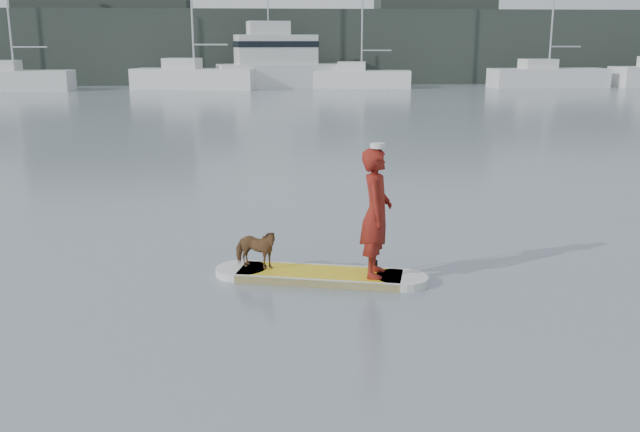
{
  "coord_description": "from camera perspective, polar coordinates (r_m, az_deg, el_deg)",
  "views": [
    {
      "loc": [
        3.15,
        -8.94,
        3.57
      ],
      "look_at": [
        3.96,
        1.41,
        1.0
      ],
      "focal_mm": 40.0,
      "sensor_mm": 36.0,
      "label": 1
    }
  ],
  "objects": [
    {
      "name": "sailboat_f",
      "position": [
        58.82,
        17.72,
        10.67
      ],
      "size": [
        9.16,
        3.24,
        13.49
      ],
      "rotation": [
        0.0,
        0.0,
        0.07
      ],
      "color": "silver",
      "rests_on": "ground"
    },
    {
      "name": "sailboat_c",
      "position": [
        56.72,
        -23.29,
        10.05
      ],
      "size": [
        8.02,
        2.74,
        11.48
      ],
      "rotation": [
        0.0,
        0.0,
        -0.01
      ],
      "color": "silver",
      "rests_on": "ground"
    },
    {
      "name": "sailboat_d",
      "position": [
        54.62,
        -10.08,
        10.95
      ],
      "size": [
        9.45,
        4.62,
        13.36
      ],
      "rotation": [
        0.0,
        0.0,
        -0.21
      ],
      "color": "silver",
      "rests_on": "ground"
    },
    {
      "name": "sailboat_e",
      "position": [
        55.5,
        3.26,
        11.0
      ],
      "size": [
        7.77,
        3.62,
        10.83
      ],
      "rotation": [
        0.0,
        0.0,
        -0.16
      ],
      "color": "silver",
      "rests_on": "ground"
    },
    {
      "name": "shore_building_east",
      "position": [
        64.67,
        9.08,
        14.12
      ],
      "size": [
        10.0,
        4.0,
        8.0
      ],
      "primitive_type": "cube",
      "color": "#212924",
      "rests_on": "ground"
    },
    {
      "name": "paddleboard",
      "position": [
        10.96,
        0.0,
        -4.78
      ],
      "size": [
        3.22,
        1.42,
        0.12
      ],
      "rotation": [
        0.0,
        0.0,
        -0.25
      ],
      "color": "yellow",
      "rests_on": "ground"
    },
    {
      "name": "dog",
      "position": [
        11.06,
        -5.2,
        -2.62
      ],
      "size": [
        0.82,
        0.63,
        0.63
      ],
      "primitive_type": "imported",
      "rotation": [
        0.0,
        0.0,
        1.13
      ],
      "color": "#54331C",
      "rests_on": "paddleboard"
    },
    {
      "name": "shore_building_west",
      "position": [
        64.31,
        -16.8,
        14.17
      ],
      "size": [
        14.0,
        4.0,
        9.0
      ],
      "primitive_type": "cube",
      "color": "#212924",
      "rests_on": "ground"
    },
    {
      "name": "motor_yacht_a",
      "position": [
        55.66,
        -2.94,
        12.1
      ],
      "size": [
        11.31,
        5.35,
        6.52
      ],
      "rotation": [
        0.0,
        0.0,
        0.19
      ],
      "color": "silver",
      "rests_on": "ground"
    },
    {
      "name": "paddler",
      "position": [
        10.56,
        4.51,
        0.26
      ],
      "size": [
        0.6,
        0.79,
        1.93
      ],
      "primitive_type": "imported",
      "rotation": [
        0.0,
        0.0,
        1.35
      ],
      "color": "maroon",
      "rests_on": "paddleboard"
    },
    {
      "name": "white_cap",
      "position": [
        10.38,
        4.62,
        5.63
      ],
      "size": [
        0.22,
        0.22,
        0.07
      ],
      "primitive_type": "cylinder",
      "color": "silver",
      "rests_on": "paddler"
    },
    {
      "name": "ground",
      "position": [
        10.13,
        -22.49,
        -7.84
      ],
      "size": [
        140.0,
        140.0,
        0.0
      ],
      "primitive_type": "plane",
      "color": "slate",
      "rests_on": "ground"
    },
    {
      "name": "paddle",
      "position": [
        10.92,
        4.43,
        -0.84
      ],
      "size": [
        0.11,
        0.3,
        2.0
      ],
      "rotation": [
        0.0,
        0.0,
        -0.25
      ],
      "color": "black",
      "rests_on": "ground"
    },
    {
      "name": "shore_mass",
      "position": [
        62.03,
        -7.59,
        13.26
      ],
      "size": [
        90.0,
        6.0,
        6.0
      ],
      "primitive_type": "cube",
      "color": "#212924",
      "rests_on": "ground"
    }
  ]
}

